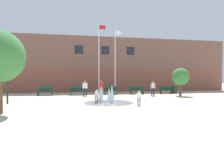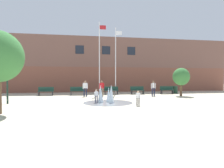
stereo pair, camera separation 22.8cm
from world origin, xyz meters
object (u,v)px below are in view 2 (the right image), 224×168
(park_bench_near_trashcan, at_px, (137,90))
(flagpole_right, at_px, (116,59))
(child_with_pink_shirt, at_px, (96,95))
(adult_watching, at_px, (102,87))
(park_bench_far_left, at_px, (46,91))
(adult_near_bench, at_px, (85,87))
(adult_in_red, at_px, (153,87))
(flagpole_left, at_px, (100,56))
(park_bench_left_of_flagpoles, at_px, (78,91))
(child_in_fountain, at_px, (138,97))
(street_tree_near_building, at_px, (181,77))
(park_bench_far_right, at_px, (167,90))
(trash_can, at_px, (175,90))
(lamp_post_left_lane, at_px, (7,66))
(park_bench_under_right_flagpole, at_px, (111,90))

(park_bench_near_trashcan, height_order, flagpole_right, flagpole_right)
(child_with_pink_shirt, bearing_deg, adult_watching, -97.08)
(park_bench_far_left, xyz_separation_m, adult_near_bench, (4.16, -1.74, 0.45))
(adult_in_red, height_order, flagpole_left, flagpole_left)
(park_bench_far_left, height_order, park_bench_left_of_flagpoles, same)
(child_in_fountain, bearing_deg, park_bench_left_of_flagpoles, 72.55)
(street_tree_near_building, bearing_deg, adult_in_red, 175.42)
(flagpole_left, bearing_deg, adult_in_red, -29.37)
(park_bench_far_left, bearing_deg, child_in_fountain, -47.53)
(park_bench_left_of_flagpoles, distance_m, child_with_pink_shirt, 6.48)
(child_in_fountain, height_order, adult_in_red, adult_in_red)
(park_bench_far_right, height_order, trash_can, park_bench_far_right)
(park_bench_far_right, bearing_deg, park_bench_far_left, 179.26)
(child_with_pink_shirt, distance_m, lamp_post_left_lane, 6.66)
(park_bench_far_left, distance_m, flagpole_left, 7.00)
(park_bench_under_right_flagpole, xyz_separation_m, flagpole_left, (-1.29, 0.40, 3.89))
(street_tree_near_building, bearing_deg, park_bench_under_right_flagpole, 157.97)
(trash_can, bearing_deg, park_bench_far_right, -163.96)
(park_bench_near_trashcan, xyz_separation_m, adult_watching, (-4.31, -1.86, 0.45))
(park_bench_far_right, relative_size, lamp_post_left_lane, 0.38)
(street_tree_near_building, bearing_deg, child_with_pink_shirt, -157.71)
(adult_watching, bearing_deg, park_bench_far_right, 139.75)
(park_bench_left_of_flagpoles, relative_size, trash_can, 1.78)
(adult_near_bench, bearing_deg, park_bench_under_right_flagpole, 10.62)
(park_bench_far_right, height_order, adult_watching, adult_watching)
(child_in_fountain, distance_m, adult_near_bench, 7.42)
(park_bench_far_right, distance_m, flagpole_right, 7.03)
(park_bench_left_of_flagpoles, height_order, lamp_post_left_lane, lamp_post_left_lane)
(park_bench_far_left, bearing_deg, flagpole_right, 3.32)
(park_bench_near_trashcan, distance_m, child_in_fountain, 8.66)
(park_bench_far_left, bearing_deg, child_with_pink_shirt, -52.44)
(park_bench_far_left, height_order, flagpole_left, flagpole_left)
(park_bench_far_left, height_order, adult_watching, adult_watching)
(adult_watching, distance_m, flagpole_right, 4.34)
(park_bench_far_right, bearing_deg, child_with_pink_shirt, -144.36)
(park_bench_under_right_flagpole, bearing_deg, child_in_fountain, -86.45)
(park_bench_left_of_flagpoles, xyz_separation_m, flagpole_left, (2.45, 0.60, 3.89))
(park_bench_left_of_flagpoles, height_order, park_bench_under_right_flagpole, same)
(park_bench_near_trashcan, bearing_deg, flagpole_left, 173.85)
(flagpole_right, bearing_deg, park_bench_far_right, -5.91)
(park_bench_far_left, distance_m, child_in_fountain, 11.26)
(park_bench_under_right_flagpole, height_order, lamp_post_left_lane, lamp_post_left_lane)
(park_bench_left_of_flagpoles, distance_m, park_bench_near_trashcan, 6.77)
(park_bench_left_of_flagpoles, xyz_separation_m, child_in_fountain, (4.26, -8.15, 0.10))
(park_bench_near_trashcan, bearing_deg, park_bench_far_left, 179.88)
(trash_can, bearing_deg, park_bench_far_left, -179.30)
(park_bench_far_right, bearing_deg, park_bench_under_right_flagpole, 178.09)
(adult_watching, bearing_deg, park_bench_under_right_flagpole, -176.05)
(park_bench_left_of_flagpoles, bearing_deg, trash_can, 1.67)
(flagpole_right, bearing_deg, adult_near_bench, -148.13)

